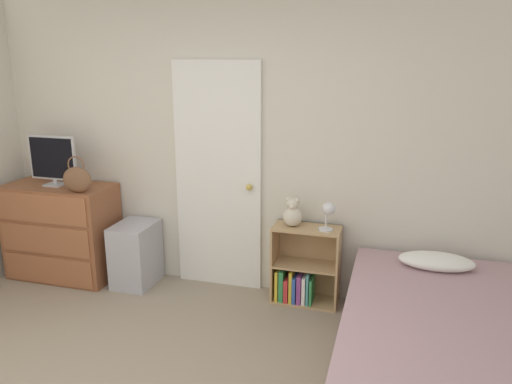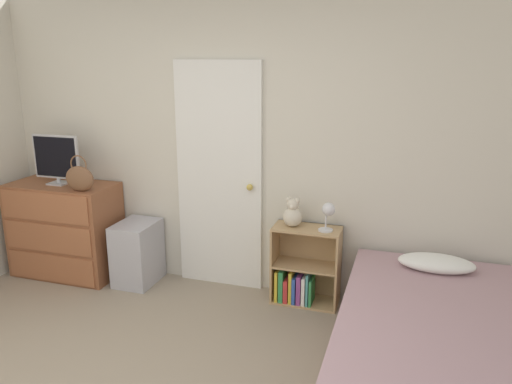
% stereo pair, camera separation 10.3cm
% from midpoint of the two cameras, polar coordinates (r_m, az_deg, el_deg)
% --- Properties ---
extents(wall_back, '(10.00, 0.06, 2.55)m').
position_cam_midpoint_polar(wall_back, '(4.34, -2.01, 5.19)').
color(wall_back, beige).
rests_on(wall_back, ground_plane).
extents(door_closed, '(0.78, 0.09, 2.01)m').
position_cam_midpoint_polar(door_closed, '(4.39, -3.56, 1.66)').
color(door_closed, white).
rests_on(door_closed, ground_plane).
extents(dresser, '(0.99, 0.50, 0.89)m').
position_cam_midpoint_polar(dresser, '(5.06, -20.40, -4.03)').
color(dresser, brown).
rests_on(dresser, ground_plane).
extents(tv, '(0.47, 0.16, 0.46)m').
position_cam_midpoint_polar(tv, '(4.90, -21.30, 3.56)').
color(tv, '#B7B7BC').
rests_on(tv, dresser).
extents(handbag, '(0.28, 0.10, 0.32)m').
position_cam_midpoint_polar(handbag, '(4.58, -18.90, 1.51)').
color(handbag, brown).
rests_on(handbag, dresser).
extents(storage_bin, '(0.34, 0.44, 0.58)m').
position_cam_midpoint_polar(storage_bin, '(4.73, -12.78, -6.79)').
color(storage_bin, '#ADADB7').
rests_on(storage_bin, ground_plane).
extents(bookshelf, '(0.56, 0.28, 0.67)m').
position_cam_midpoint_polar(bookshelf, '(4.30, 5.94, -9.24)').
color(bookshelf, tan).
rests_on(bookshelf, ground_plane).
extents(teddy_bear, '(0.16, 0.16, 0.25)m').
position_cam_midpoint_polar(teddy_bear, '(4.13, 4.93, -2.53)').
color(teddy_bear, beige).
rests_on(teddy_bear, bookshelf).
extents(desk_lamp, '(0.13, 0.13, 0.24)m').
position_cam_midpoint_polar(desk_lamp, '(4.02, 8.98, -2.28)').
color(desk_lamp, silver).
rests_on(desk_lamp, bookshelf).
extents(bed, '(1.23, 1.98, 0.61)m').
position_cam_midpoint_polar(bed, '(3.50, 20.62, -16.49)').
color(bed, brown).
rests_on(bed, ground_plane).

